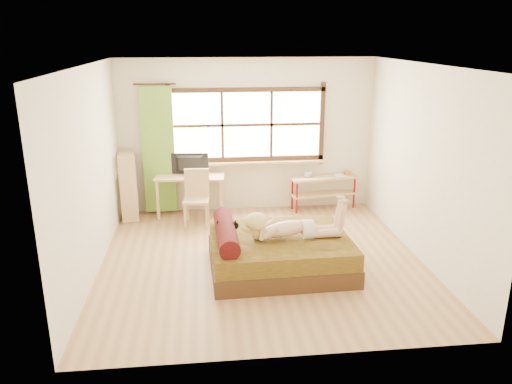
{
  "coord_description": "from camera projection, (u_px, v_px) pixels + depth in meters",
  "views": [
    {
      "loc": [
        -0.78,
        -6.44,
        3.07
      ],
      "look_at": [
        -0.06,
        0.2,
        0.95
      ],
      "focal_mm": 35.0,
      "sensor_mm": 36.0,
      "label": 1
    }
  ],
  "objects": [
    {
      "name": "chair",
      "position": [
        197.0,
        194.0,
        8.36
      ],
      "size": [
        0.45,
        0.45,
        0.92
      ],
      "rotation": [
        0.0,
        0.0,
        -0.09
      ],
      "color": "tan",
      "rests_on": "floor"
    },
    {
      "name": "ceiling",
      "position": [
        262.0,
        65.0,
        6.29
      ],
      "size": [
        4.5,
        4.5,
        0.0
      ],
      "primitive_type": "plane",
      "rotation": [
        3.14,
        0.0,
        0.0
      ],
      "color": "white",
      "rests_on": "wall_back"
    },
    {
      "name": "woman",
      "position": [
        292.0,
        218.0,
        6.6
      ],
      "size": [
        1.32,
        0.41,
        0.56
      ],
      "primitive_type": null,
      "rotation": [
        0.0,
        0.0,
        0.03
      ],
      "color": "#D6A78A",
      "rests_on": "bed"
    },
    {
      "name": "monitor",
      "position": [
        190.0,
        164.0,
        8.62
      ],
      "size": [
        0.65,
        0.14,
        0.37
      ],
      "primitive_type": "imported",
      "rotation": [
        0.0,
        0.0,
        3.05
      ],
      "color": "black",
      "rests_on": "desk"
    },
    {
      "name": "kitten",
      "position": [
        226.0,
        228.0,
        6.7
      ],
      "size": [
        0.28,
        0.12,
        0.23
      ],
      "primitive_type": null,
      "rotation": [
        0.0,
        0.0,
        0.03
      ],
      "color": "black",
      "rests_on": "bed"
    },
    {
      "name": "wall_right",
      "position": [
        422.0,
        164.0,
        6.93
      ],
      "size": [
        0.0,
        4.5,
        4.5
      ],
      "primitive_type": "plane",
      "rotation": [
        1.57,
        0.0,
        -1.57
      ],
      "color": "silver",
      "rests_on": "floor"
    },
    {
      "name": "floor",
      "position": [
        262.0,
        260.0,
        7.11
      ],
      "size": [
        4.5,
        4.5,
        0.0
      ],
      "primitive_type": "plane",
      "color": "#9E754C",
      "rests_on": "ground"
    },
    {
      "name": "bed",
      "position": [
        277.0,
        251.0,
        6.77
      ],
      "size": [
        1.92,
        1.56,
        0.71
      ],
      "rotation": [
        0.0,
        0.0,
        0.03
      ],
      "color": "#382310",
      "rests_on": "floor"
    },
    {
      "name": "curtain",
      "position": [
        158.0,
        151.0,
        8.62
      ],
      "size": [
        0.55,
        0.1,
        2.2
      ],
      "primitive_type": "cube",
      "color": "#507F22",
      "rests_on": "wall_back"
    },
    {
      "name": "wall_left",
      "position": [
        90.0,
        173.0,
        6.47
      ],
      "size": [
        0.0,
        4.5,
        4.5
      ],
      "primitive_type": "plane",
      "rotation": [
        1.57,
        0.0,
        1.57
      ],
      "color": "silver",
      "rests_on": "floor"
    },
    {
      "name": "book",
      "position": [
        335.0,
        176.0,
        9.05
      ],
      "size": [
        0.22,
        0.27,
        0.02
      ],
      "primitive_type": "imported",
      "rotation": [
        0.0,
        0.0,
        0.16
      ],
      "color": "gray",
      "rests_on": "pipe_shelf"
    },
    {
      "name": "desk",
      "position": [
        190.0,
        181.0,
        8.66
      ],
      "size": [
        1.22,
        0.64,
        0.74
      ],
      "rotation": [
        0.0,
        0.0,
        -0.09
      ],
      "color": "tan",
      "rests_on": "floor"
    },
    {
      "name": "wall_back",
      "position": [
        247.0,
        136.0,
        8.83
      ],
      "size": [
        4.5,
        0.0,
        4.5
      ],
      "primitive_type": "plane",
      "rotation": [
        1.57,
        0.0,
        0.0
      ],
      "color": "silver",
      "rests_on": "floor"
    },
    {
      "name": "window",
      "position": [
        247.0,
        127.0,
        8.76
      ],
      "size": [
        2.8,
        0.16,
        1.46
      ],
      "color": "#FFEDBF",
      "rests_on": "wall_back"
    },
    {
      "name": "pipe_shelf",
      "position": [
        324.0,
        185.0,
        9.08
      ],
      "size": [
        1.25,
        0.5,
        0.69
      ],
      "rotation": [
        0.0,
        0.0,
        0.16
      ],
      "color": "tan",
      "rests_on": "floor"
    },
    {
      "name": "wall_front",
      "position": [
        291.0,
        231.0,
        4.57
      ],
      "size": [
        4.5,
        0.0,
        4.5
      ],
      "primitive_type": "plane",
      "rotation": [
        -1.57,
        0.0,
        0.0
      ],
      "color": "silver",
      "rests_on": "floor"
    },
    {
      "name": "bookshelf",
      "position": [
        128.0,
        186.0,
        8.54
      ],
      "size": [
        0.36,
        0.54,
        1.14
      ],
      "rotation": [
        0.0,
        0.0,
        0.17
      ],
      "color": "tan",
      "rests_on": "floor"
    },
    {
      "name": "cup",
      "position": [
        308.0,
        174.0,
        8.98
      ],
      "size": [
        0.15,
        0.15,
        0.1
      ],
      "primitive_type": "imported",
      "rotation": [
        0.0,
        0.0,
        0.16
      ],
      "color": "gray",
      "rests_on": "pipe_shelf"
    }
  ]
}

